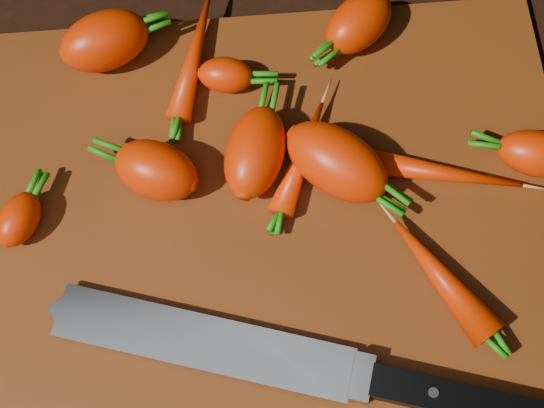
{
  "coord_description": "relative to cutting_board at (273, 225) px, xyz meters",
  "views": [
    {
      "loc": [
        -0.02,
        -0.2,
        0.6
      ],
      "look_at": [
        0.0,
        0.01,
        0.03
      ],
      "focal_mm": 50.0,
      "sensor_mm": 36.0,
      "label": 1
    }
  ],
  "objects": [
    {
      "name": "carrot_9",
      "position": [
        0.13,
        -0.06,
        0.02
      ],
      "size": [
        0.08,
        0.11,
        0.03
      ],
      "primitive_type": "ellipsoid",
      "rotation": [
        0.0,
        0.0,
        2.12
      ],
      "color": "red",
      "rests_on": "cutting_board"
    },
    {
      "name": "cutting_board",
      "position": [
        0.0,
        0.0,
        0.0
      ],
      "size": [
        0.5,
        0.4,
        0.01
      ],
      "primitive_type": "cube",
      "color": "brown",
      "rests_on": "ground"
    },
    {
      "name": "carrot_5",
      "position": [
        -0.03,
        0.13,
        0.02
      ],
      "size": [
        0.05,
        0.04,
        0.03
      ],
      "primitive_type": "ellipsoid",
      "rotation": [
        0.0,
        0.0,
        -0.18
      ],
      "color": "red",
      "rests_on": "cutting_board"
    },
    {
      "name": "carrot_10",
      "position": [
        -0.06,
        0.16,
        0.02
      ],
      "size": [
        0.05,
        0.13,
        0.02
      ],
      "primitive_type": "ellipsoid",
      "rotation": [
        0.0,
        0.0,
        1.3
      ],
      "color": "red",
      "rests_on": "cutting_board"
    },
    {
      "name": "carrot_4",
      "position": [
        0.09,
        0.17,
        0.03
      ],
      "size": [
        0.08,
        0.08,
        0.04
      ],
      "primitive_type": "ellipsoid",
      "rotation": [
        0.0,
        0.0,
        3.84
      ],
      "color": "red",
      "rests_on": "cutting_board"
    },
    {
      "name": "carrot_3",
      "position": [
        -0.01,
        0.05,
        0.03
      ],
      "size": [
        0.07,
        0.09,
        0.05
      ],
      "primitive_type": "ellipsoid",
      "rotation": [
        0.0,
        0.0,
        1.25
      ],
      "color": "red",
      "rests_on": "cutting_board"
    },
    {
      "name": "ground",
      "position": [
        0.0,
        0.0,
        -0.01
      ],
      "size": [
        2.0,
        2.0,
        0.01
      ],
      "primitive_type": "cube",
      "color": "black"
    },
    {
      "name": "carrot_11",
      "position": [
        -0.2,
        0.02,
        0.02
      ],
      "size": [
        0.05,
        0.06,
        0.03
      ],
      "primitive_type": "ellipsoid",
      "rotation": [
        0.0,
        0.0,
        1.11
      ],
      "color": "red",
      "rests_on": "cutting_board"
    },
    {
      "name": "carrot_6",
      "position": [
        0.22,
        0.03,
        0.03
      ],
      "size": [
        0.07,
        0.06,
        0.04
      ],
      "primitive_type": "ellipsoid",
      "rotation": [
        0.0,
        0.0,
        2.83
      ],
      "color": "red",
      "rests_on": "cutting_board"
    },
    {
      "name": "carrot_2",
      "position": [
        0.05,
        0.04,
        0.03
      ],
      "size": [
        0.1,
        0.1,
        0.05
      ],
      "primitive_type": "ellipsoid",
      "rotation": [
        0.0,
        0.0,
        -0.71
      ],
      "color": "red",
      "rests_on": "cutting_board"
    },
    {
      "name": "carrot_7",
      "position": [
        0.03,
        0.05,
        0.02
      ],
      "size": [
        0.06,
        0.11,
        0.02
      ],
      "primitive_type": "ellipsoid",
      "rotation": [
        0.0,
        0.0,
        1.14
      ],
      "color": "red",
      "rests_on": "cutting_board"
    },
    {
      "name": "knife",
      "position": [
        -0.04,
        -0.1,
        0.02
      ],
      "size": [
        0.37,
        0.15,
        0.02
      ],
      "rotation": [
        0.0,
        0.0,
        -0.31
      ],
      "color": "gray",
      "rests_on": "cutting_board"
    },
    {
      "name": "carrot_0",
      "position": [
        -0.13,
        0.17,
        0.03
      ],
      "size": [
        0.09,
        0.07,
        0.05
      ],
      "primitive_type": "ellipsoid",
      "rotation": [
        0.0,
        0.0,
        0.33
      ],
      "color": "red",
      "rests_on": "cutting_board"
    },
    {
      "name": "carrot_1",
      "position": [
        -0.09,
        0.04,
        0.03
      ],
      "size": [
        0.08,
        0.07,
        0.05
      ],
      "primitive_type": "ellipsoid",
      "rotation": [
        0.0,
        0.0,
        2.68
      ],
      "color": "red",
      "rests_on": "cutting_board"
    },
    {
      "name": "carrot_8",
      "position": [
        0.15,
        0.03,
        0.02
      ],
      "size": [
        0.13,
        0.05,
        0.02
      ],
      "primitive_type": "ellipsoid",
      "rotation": [
        0.0,
        0.0,
        -0.25
      ],
      "color": "red",
      "rests_on": "cutting_board"
    }
  ]
}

